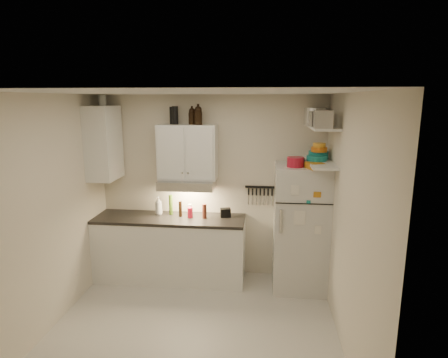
# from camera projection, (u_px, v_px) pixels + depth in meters

# --- Properties ---
(floor) EXTENTS (3.20, 3.00, 0.02)m
(floor) POSITION_uv_depth(u_px,v_px,m) (193.00, 331.00, 4.19)
(floor) COLOR beige
(floor) RESTS_ON ground
(ceiling) EXTENTS (3.20, 3.00, 0.02)m
(ceiling) POSITION_uv_depth(u_px,v_px,m) (189.00, 91.00, 3.64)
(ceiling) COLOR silver
(ceiling) RESTS_ON ground
(back_wall) EXTENTS (3.20, 0.02, 2.60)m
(back_wall) POSITION_uv_depth(u_px,v_px,m) (211.00, 187.00, 5.39)
(back_wall) COLOR beige
(back_wall) RESTS_ON ground
(left_wall) EXTENTS (0.02, 3.00, 2.60)m
(left_wall) POSITION_uv_depth(u_px,v_px,m) (46.00, 215.00, 4.09)
(left_wall) COLOR beige
(left_wall) RESTS_ON ground
(right_wall) EXTENTS (0.02, 3.00, 2.60)m
(right_wall) POSITION_uv_depth(u_px,v_px,m) (349.00, 225.00, 3.75)
(right_wall) COLOR beige
(right_wall) RESTS_ON ground
(base_cabinet) EXTENTS (2.10, 0.60, 0.88)m
(base_cabinet) POSITION_uv_depth(u_px,v_px,m) (170.00, 250.00, 5.32)
(base_cabinet) COLOR white
(base_cabinet) RESTS_ON floor
(countertop) EXTENTS (2.10, 0.62, 0.04)m
(countertop) POSITION_uv_depth(u_px,v_px,m) (169.00, 219.00, 5.23)
(countertop) COLOR black
(countertop) RESTS_ON base_cabinet
(upper_cabinet) EXTENTS (0.80, 0.33, 0.75)m
(upper_cabinet) POSITION_uv_depth(u_px,v_px,m) (188.00, 152.00, 5.14)
(upper_cabinet) COLOR white
(upper_cabinet) RESTS_ON back_wall
(side_cabinet) EXTENTS (0.33, 0.55, 1.00)m
(side_cabinet) POSITION_uv_depth(u_px,v_px,m) (104.00, 143.00, 5.10)
(side_cabinet) COLOR white
(side_cabinet) RESTS_ON left_wall
(range_hood) EXTENTS (0.76, 0.46, 0.12)m
(range_hood) POSITION_uv_depth(u_px,v_px,m) (187.00, 184.00, 5.17)
(range_hood) COLOR silver
(range_hood) RESTS_ON back_wall
(fridge) EXTENTS (0.70, 0.68, 1.70)m
(fridge) POSITION_uv_depth(u_px,v_px,m) (300.00, 228.00, 5.01)
(fridge) COLOR silver
(fridge) RESTS_ON floor
(shelf_hi) EXTENTS (0.30, 0.95, 0.03)m
(shelf_hi) POSITION_uv_depth(u_px,v_px,m) (322.00, 127.00, 4.57)
(shelf_hi) COLOR white
(shelf_hi) RESTS_ON right_wall
(shelf_lo) EXTENTS (0.30, 0.95, 0.03)m
(shelf_lo) POSITION_uv_depth(u_px,v_px,m) (321.00, 163.00, 4.67)
(shelf_lo) COLOR white
(shelf_lo) RESTS_ON right_wall
(knife_strip) EXTENTS (0.42, 0.02, 0.03)m
(knife_strip) POSITION_uv_depth(u_px,v_px,m) (260.00, 187.00, 5.28)
(knife_strip) COLOR black
(knife_strip) RESTS_ON back_wall
(dutch_oven) EXTENTS (0.25, 0.25, 0.12)m
(dutch_oven) POSITION_uv_depth(u_px,v_px,m) (295.00, 162.00, 4.71)
(dutch_oven) COLOR #A31327
(dutch_oven) RESTS_ON fridge
(book_stack) EXTENTS (0.25, 0.27, 0.08)m
(book_stack) POSITION_uv_depth(u_px,v_px,m) (315.00, 166.00, 4.57)
(book_stack) COLOR #BA7517
(book_stack) RESTS_ON fridge
(spice_jar) EXTENTS (0.09, 0.09, 0.11)m
(spice_jar) POSITION_uv_depth(u_px,v_px,m) (303.00, 162.00, 4.77)
(spice_jar) COLOR silver
(spice_jar) RESTS_ON fridge
(stock_pot) EXTENTS (0.34, 0.34, 0.21)m
(stock_pot) POSITION_uv_depth(u_px,v_px,m) (315.00, 116.00, 4.86)
(stock_pot) COLOR silver
(stock_pot) RESTS_ON shelf_hi
(tin_a) EXTENTS (0.20, 0.19, 0.18)m
(tin_a) POSITION_uv_depth(u_px,v_px,m) (318.00, 119.00, 4.49)
(tin_a) COLOR #AAAAAD
(tin_a) RESTS_ON shelf_hi
(tin_b) EXTENTS (0.21, 0.21, 0.20)m
(tin_b) POSITION_uv_depth(u_px,v_px,m) (323.00, 119.00, 4.19)
(tin_b) COLOR #AAAAAD
(tin_b) RESTS_ON shelf_hi
(bowl_teal) EXTENTS (0.25, 0.25, 0.10)m
(bowl_teal) POSITION_uv_depth(u_px,v_px,m) (318.00, 155.00, 4.86)
(bowl_teal) COLOR #177F7C
(bowl_teal) RESTS_ON shelf_lo
(bowl_orange) EXTENTS (0.20, 0.20, 0.06)m
(bowl_orange) POSITION_uv_depth(u_px,v_px,m) (319.00, 149.00, 4.78)
(bowl_orange) COLOR #CE6313
(bowl_orange) RESTS_ON bowl_teal
(bowl_yellow) EXTENTS (0.16, 0.16, 0.05)m
(bowl_yellow) POSITION_uv_depth(u_px,v_px,m) (319.00, 145.00, 4.77)
(bowl_yellow) COLOR gold
(bowl_yellow) RESTS_ON bowl_orange
(plates) EXTENTS (0.30, 0.30, 0.06)m
(plates) POSITION_uv_depth(u_px,v_px,m) (317.00, 158.00, 4.71)
(plates) COLOR #177F7C
(plates) RESTS_ON shelf_lo
(growler_a) EXTENTS (0.10, 0.10, 0.23)m
(growler_a) POSITION_uv_depth(u_px,v_px,m) (192.00, 116.00, 5.05)
(growler_a) COLOR black
(growler_a) RESTS_ON upper_cabinet
(growler_b) EXTENTS (0.11, 0.11, 0.25)m
(growler_b) POSITION_uv_depth(u_px,v_px,m) (198.00, 115.00, 4.98)
(growler_b) COLOR black
(growler_b) RESTS_ON upper_cabinet
(thermos_a) EXTENTS (0.09, 0.09, 0.24)m
(thermos_a) POSITION_uv_depth(u_px,v_px,m) (175.00, 115.00, 5.07)
(thermos_a) COLOR black
(thermos_a) RESTS_ON upper_cabinet
(thermos_b) EXTENTS (0.10, 0.10, 0.24)m
(thermos_b) POSITION_uv_depth(u_px,v_px,m) (173.00, 115.00, 5.11)
(thermos_b) COLOR black
(thermos_b) RESTS_ON upper_cabinet
(side_jar) EXTENTS (0.14, 0.14, 0.14)m
(side_jar) POSITION_uv_depth(u_px,v_px,m) (102.00, 100.00, 5.05)
(side_jar) COLOR silver
(side_jar) RESTS_ON side_cabinet
(soap_bottle) EXTENTS (0.13, 0.13, 0.30)m
(soap_bottle) POSITION_uv_depth(u_px,v_px,m) (159.00, 205.00, 5.32)
(soap_bottle) COLOR white
(soap_bottle) RESTS_ON countertop
(pepper_mill) EXTENTS (0.07, 0.07, 0.20)m
(pepper_mill) POSITION_uv_depth(u_px,v_px,m) (204.00, 211.00, 5.16)
(pepper_mill) COLOR #5A271B
(pepper_mill) RESTS_ON countertop
(oil_bottle) EXTENTS (0.07, 0.07, 0.29)m
(oil_bottle) POSITION_uv_depth(u_px,v_px,m) (171.00, 205.00, 5.32)
(oil_bottle) COLOR #3E5E17
(oil_bottle) RESTS_ON countertop
(vinegar_bottle) EXTENTS (0.06, 0.06, 0.22)m
(vinegar_bottle) POSITION_uv_depth(u_px,v_px,m) (180.00, 209.00, 5.23)
(vinegar_bottle) COLOR black
(vinegar_bottle) RESTS_ON countertop
(clear_bottle) EXTENTS (0.06, 0.06, 0.16)m
(clear_bottle) POSITION_uv_depth(u_px,v_px,m) (190.00, 210.00, 5.30)
(clear_bottle) COLOR silver
(clear_bottle) RESTS_ON countertop
(red_jar) EXTENTS (0.08, 0.08, 0.15)m
(red_jar) POSITION_uv_depth(u_px,v_px,m) (190.00, 213.00, 5.19)
(red_jar) COLOR #A31327
(red_jar) RESTS_ON countertop
(caddy) EXTENTS (0.16, 0.13, 0.12)m
(caddy) POSITION_uv_depth(u_px,v_px,m) (225.00, 213.00, 5.24)
(caddy) COLOR black
(caddy) RESTS_ON countertop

